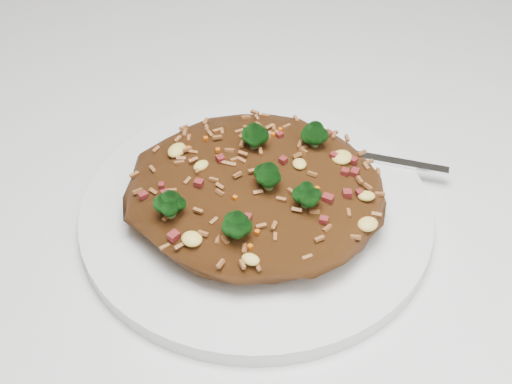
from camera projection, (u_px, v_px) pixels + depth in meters
The scene contains 4 objects.
dining_table at pixel (208, 256), 0.67m from camera, with size 1.20×0.80×0.75m.
plate at pixel (256, 212), 0.57m from camera, with size 0.28×0.28×0.01m, color white.
fried_rice at pixel (256, 183), 0.55m from camera, with size 0.20×0.18×0.06m.
fork at pixel (362, 156), 0.61m from camera, with size 0.16×0.04×0.00m.
Camera 1 is at (0.11, -0.43, 1.16)m, focal length 50.00 mm.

